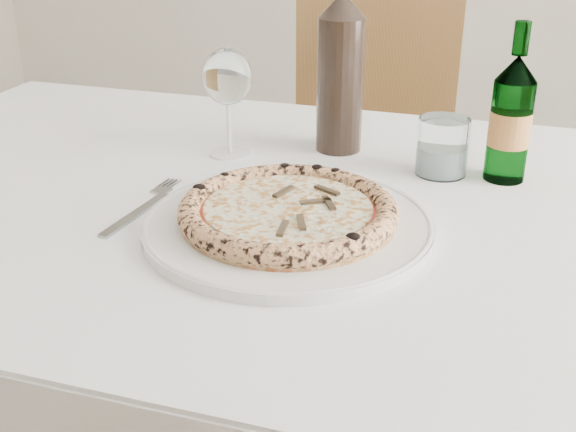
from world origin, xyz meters
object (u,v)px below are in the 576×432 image
object	(u,v)px
chair_far	(367,153)
tumbler	(442,150)
dining_table	(306,252)
wine_glass	(227,80)
beer_bottle	(511,119)
wine_bottle	(340,71)
plate	(288,224)
pizza	(288,211)

from	to	relation	value
chair_far	tumbler	distance (m)	0.76
dining_table	chair_far	size ratio (longest dim) A/B	1.70
chair_far	wine_glass	size ratio (longest dim) A/B	5.39
beer_bottle	wine_glass	bearing A→B (deg)	-179.48
chair_far	wine_bottle	size ratio (longest dim) A/B	3.05
plate	beer_bottle	distance (m)	0.37
plate	wine_bottle	world-z (taller)	wine_bottle
wine_glass	tumbler	bearing A→B (deg)	0.49
dining_table	tumbler	bearing A→B (deg)	41.14
chair_far	wine_glass	distance (m)	0.77
chair_far	wine_bottle	xyz separation A→B (m)	(0.04, -0.61, 0.35)
dining_table	wine_glass	xyz separation A→B (m)	(-0.16, 0.15, 0.21)
wine_glass	wine_bottle	distance (m)	0.18
pizza	beer_bottle	xyz separation A→B (m)	(0.26, 0.25, 0.07)
tumbler	wine_bottle	bearing A→B (deg)	157.95
pizza	wine_glass	size ratio (longest dim) A/B	1.60
plate	beer_bottle	size ratio (longest dim) A/B	1.59
pizza	beer_bottle	world-z (taller)	beer_bottle
pizza	dining_table	bearing A→B (deg)	90.00
wine_glass	tumbler	size ratio (longest dim) A/B	2.01
dining_table	beer_bottle	size ratio (longest dim) A/B	6.88
beer_bottle	tumbler	bearing A→B (deg)	-179.35
pizza	plate	bearing A→B (deg)	60.00
dining_table	plate	xyz separation A→B (m)	(0.00, -0.10, 0.09)
chair_far	plate	size ratio (longest dim) A/B	2.53
plate	beer_bottle	world-z (taller)	beer_bottle
beer_bottle	wine_bottle	size ratio (longest dim) A/B	0.76
wine_glass	beer_bottle	distance (m)	0.43
chair_far	wine_glass	xyz separation A→B (m)	(-0.13, -0.68, 0.35)
dining_table	plate	world-z (taller)	plate
wine_glass	beer_bottle	xyz separation A→B (m)	(0.43, 0.00, -0.03)
plate	pizza	world-z (taller)	pizza
chair_far	wine_bottle	bearing A→B (deg)	-86.33
pizza	beer_bottle	size ratio (longest dim) A/B	1.20
pizza	beer_bottle	bearing A→B (deg)	43.56
tumbler	beer_bottle	bearing A→B (deg)	0.65
wine_glass	plate	bearing A→B (deg)	-56.72
wine_bottle	dining_table	bearing A→B (deg)	-90.37
dining_table	wine_bottle	bearing A→B (deg)	89.63
tumbler	beer_bottle	xyz separation A→B (m)	(0.09, 0.00, 0.06)
chair_far	pizza	size ratio (longest dim) A/B	3.37
wine_glass	tumbler	world-z (taller)	wine_glass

